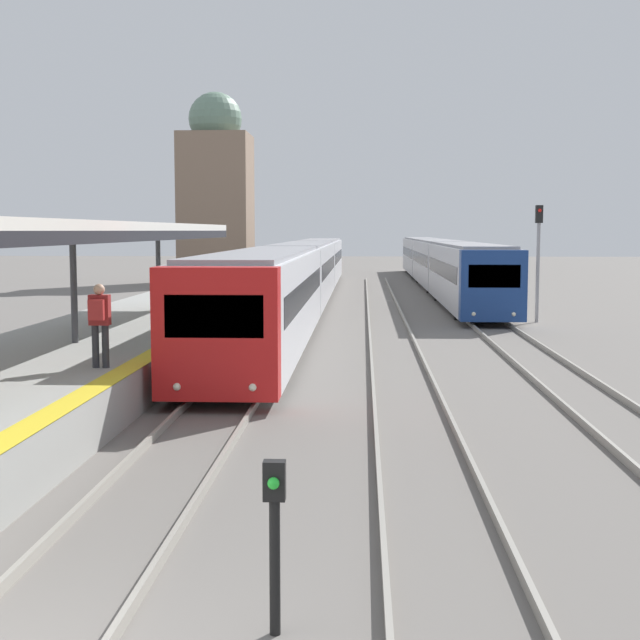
% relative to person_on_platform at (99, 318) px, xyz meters
% --- Properties ---
extents(platform_canopy, '(4.00, 22.29, 2.91)m').
position_rel_person_on_platform_xyz_m(platform_canopy, '(-1.73, 3.89, 1.80)').
color(platform_canopy, beige).
rests_on(platform_canopy, station_platform).
extents(person_on_platform, '(0.40, 0.40, 1.66)m').
position_rel_person_on_platform_xyz_m(person_on_platform, '(0.00, 0.00, 0.00)').
color(person_on_platform, '#2D2D33').
rests_on(person_on_platform, station_platform).
extents(train_near, '(2.54, 52.43, 3.05)m').
position_rel_person_on_platform_xyz_m(train_near, '(2.26, 26.30, -0.24)').
color(train_near, red).
rests_on(train_near, ground_plane).
extents(train_far, '(2.47, 48.17, 3.05)m').
position_rel_person_on_platform_xyz_m(train_far, '(10.04, 40.01, -0.24)').
color(train_far, navy).
rests_on(train_far, ground_plane).
extents(signal_post_near, '(0.20, 0.22, 1.61)m').
position_rel_person_on_platform_xyz_m(signal_post_near, '(4.40, -9.47, -0.92)').
color(signal_post_near, black).
rests_on(signal_post_near, ground_plane).
extents(signal_mast_far, '(0.28, 0.29, 4.65)m').
position_rel_person_on_platform_xyz_m(signal_mast_far, '(12.14, 18.56, 1.02)').
color(signal_mast_far, gray).
rests_on(signal_mast_far, ground_plane).
extents(distant_domed_building, '(4.79, 4.79, 13.15)m').
position_rel_person_on_platform_xyz_m(distant_domed_building, '(-5.05, 44.88, 4.29)').
color(distant_domed_building, '#89705B').
rests_on(distant_domed_building, ground_plane).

